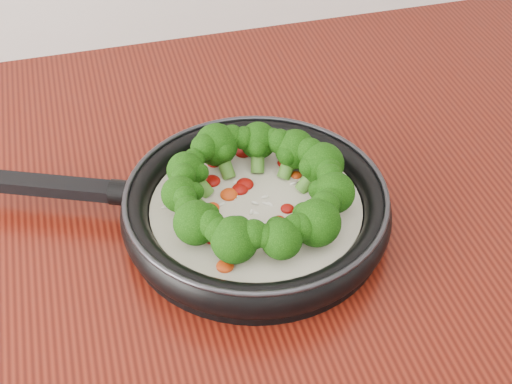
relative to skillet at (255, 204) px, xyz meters
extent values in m
cylinder|color=black|center=(0.00, 0.00, -0.03)|extent=(0.36, 0.36, 0.01)
torus|color=black|center=(0.00, 0.00, -0.01)|extent=(0.38, 0.38, 0.03)
torus|color=#2D2D33|center=(0.00, 0.00, 0.01)|extent=(0.37, 0.37, 0.01)
cube|color=black|center=(-0.20, 0.09, 0.00)|extent=(0.16, 0.09, 0.01)
cylinder|color=black|center=(-0.13, 0.06, 0.00)|extent=(0.04, 0.04, 0.03)
cylinder|color=beige|center=(0.00, 0.00, -0.01)|extent=(0.30, 0.30, 0.02)
ellipsoid|color=#930B07|center=(-0.06, -0.04, 0.00)|extent=(0.02, 0.02, 0.01)
ellipsoid|color=#930B07|center=(0.04, -0.03, 0.00)|extent=(0.02, 0.02, 0.01)
ellipsoid|color=red|center=(-0.01, -0.04, 0.00)|extent=(0.02, 0.02, 0.01)
ellipsoid|color=#930B07|center=(0.02, -0.03, 0.00)|extent=(0.02, 0.02, 0.01)
ellipsoid|color=#930B07|center=(-0.01, 0.03, 0.00)|extent=(0.02, 0.02, 0.01)
ellipsoid|color=red|center=(0.06, 0.04, 0.00)|extent=(0.02, 0.02, 0.01)
ellipsoid|color=#930B07|center=(-0.05, 0.06, 0.00)|extent=(0.02, 0.02, 0.01)
ellipsoid|color=#930B07|center=(0.00, 0.04, 0.00)|extent=(0.03, 0.03, 0.01)
ellipsoid|color=red|center=(-0.02, 0.02, 0.00)|extent=(0.03, 0.03, 0.01)
ellipsoid|color=#930B07|center=(-0.04, 0.05, 0.00)|extent=(0.03, 0.03, 0.01)
ellipsoid|color=#930B07|center=(0.03, -0.01, 0.00)|extent=(0.02, 0.02, 0.01)
ellipsoid|color=red|center=(-0.04, 0.01, 0.00)|extent=(0.02, 0.02, 0.01)
ellipsoid|color=#930B07|center=(0.01, 0.09, 0.00)|extent=(0.03, 0.03, 0.01)
ellipsoid|color=#930B07|center=(-0.03, 0.08, 0.00)|extent=(0.02, 0.02, 0.01)
ellipsoid|color=red|center=(-0.05, -0.08, 0.00)|extent=(0.02, 0.02, 0.01)
ellipsoid|color=#930B07|center=(0.05, 0.06, 0.00)|extent=(0.02, 0.02, 0.01)
ellipsoid|color=white|center=(0.09, -0.02, 0.00)|extent=(0.00, 0.01, 0.00)
ellipsoid|color=white|center=(0.00, 0.00, 0.00)|extent=(0.01, 0.01, 0.00)
ellipsoid|color=white|center=(-0.05, 0.00, 0.00)|extent=(0.01, 0.01, 0.00)
ellipsoid|color=white|center=(-0.09, 0.02, 0.00)|extent=(0.01, 0.00, 0.00)
ellipsoid|color=white|center=(-0.05, -0.01, 0.00)|extent=(0.01, 0.01, 0.00)
ellipsoid|color=white|center=(0.01, 0.01, 0.00)|extent=(0.01, 0.00, 0.00)
ellipsoid|color=white|center=(-0.03, -0.03, 0.00)|extent=(0.01, 0.01, 0.00)
ellipsoid|color=white|center=(-0.02, 0.02, 0.00)|extent=(0.01, 0.01, 0.00)
ellipsoid|color=white|center=(0.02, 0.00, 0.00)|extent=(0.01, 0.01, 0.00)
ellipsoid|color=white|center=(-0.03, 0.01, 0.00)|extent=(0.01, 0.01, 0.00)
ellipsoid|color=white|center=(0.02, 0.09, 0.00)|extent=(0.01, 0.01, 0.00)
ellipsoid|color=white|center=(-0.02, 0.02, 0.00)|extent=(0.01, 0.01, 0.00)
ellipsoid|color=white|center=(0.05, 0.02, 0.00)|extent=(0.01, 0.01, 0.00)
ellipsoid|color=white|center=(0.00, -0.03, 0.00)|extent=(0.01, 0.00, 0.00)
ellipsoid|color=white|center=(0.00, -0.01, 0.00)|extent=(0.01, 0.01, 0.00)
ellipsoid|color=white|center=(0.01, 0.00, 0.00)|extent=(0.01, 0.01, 0.00)
ellipsoid|color=white|center=(-0.01, -0.01, 0.00)|extent=(0.01, 0.01, 0.00)
ellipsoid|color=white|center=(0.00, -0.01, 0.00)|extent=(0.01, 0.01, 0.00)
ellipsoid|color=white|center=(-0.01, 0.04, 0.00)|extent=(0.01, 0.01, 0.00)
ellipsoid|color=white|center=(0.02, 0.09, 0.00)|extent=(0.01, 0.01, 0.00)
cylinder|color=#56912F|center=(0.06, -0.02, 0.01)|extent=(0.03, 0.03, 0.03)
sphere|color=black|center=(0.08, -0.03, 0.03)|extent=(0.06, 0.06, 0.04)
sphere|color=black|center=(0.08, -0.01, 0.03)|extent=(0.04, 0.04, 0.03)
sphere|color=black|center=(0.07, -0.05, 0.03)|extent=(0.03, 0.03, 0.03)
sphere|color=black|center=(0.06, -0.03, 0.03)|extent=(0.03, 0.03, 0.02)
cylinder|color=#56912F|center=(0.06, 0.01, 0.01)|extent=(0.03, 0.02, 0.03)
sphere|color=black|center=(0.08, 0.02, 0.02)|extent=(0.06, 0.06, 0.05)
sphere|color=black|center=(0.07, 0.03, 0.03)|extent=(0.04, 0.04, 0.03)
sphere|color=black|center=(0.08, 0.00, 0.03)|extent=(0.04, 0.04, 0.03)
sphere|color=black|center=(0.06, 0.01, 0.03)|extent=(0.03, 0.03, 0.02)
cylinder|color=#56912F|center=(0.05, 0.04, 0.01)|extent=(0.03, 0.03, 0.03)
sphere|color=black|center=(0.06, 0.05, 0.02)|extent=(0.06, 0.06, 0.05)
sphere|color=black|center=(0.05, 0.06, 0.03)|extent=(0.04, 0.04, 0.03)
sphere|color=black|center=(0.07, 0.04, 0.03)|extent=(0.03, 0.03, 0.03)
sphere|color=black|center=(0.05, 0.04, 0.02)|extent=(0.03, 0.03, 0.02)
cylinder|color=#56912F|center=(0.02, 0.06, 0.01)|extent=(0.02, 0.03, 0.03)
sphere|color=black|center=(0.02, 0.08, 0.02)|extent=(0.06, 0.06, 0.04)
sphere|color=black|center=(0.01, 0.08, 0.03)|extent=(0.03, 0.03, 0.03)
sphere|color=black|center=(0.04, 0.07, 0.03)|extent=(0.03, 0.03, 0.02)
sphere|color=black|center=(0.02, 0.06, 0.03)|extent=(0.03, 0.03, 0.02)
cylinder|color=#56912F|center=(-0.02, 0.06, 0.01)|extent=(0.02, 0.04, 0.03)
sphere|color=black|center=(-0.02, 0.08, 0.03)|extent=(0.06, 0.06, 0.05)
sphere|color=black|center=(-0.04, 0.07, 0.03)|extent=(0.04, 0.04, 0.03)
sphere|color=black|center=(0.00, 0.08, 0.03)|extent=(0.04, 0.04, 0.03)
sphere|color=black|center=(-0.02, 0.06, 0.03)|extent=(0.03, 0.03, 0.02)
cylinder|color=#56912F|center=(-0.05, 0.04, 0.01)|extent=(0.03, 0.03, 0.03)
sphere|color=black|center=(-0.06, 0.05, 0.02)|extent=(0.05, 0.05, 0.04)
sphere|color=black|center=(-0.07, 0.03, 0.03)|extent=(0.03, 0.03, 0.03)
sphere|color=black|center=(-0.05, 0.06, 0.03)|extent=(0.03, 0.03, 0.02)
sphere|color=black|center=(-0.05, 0.04, 0.03)|extent=(0.03, 0.03, 0.02)
cylinder|color=#56912F|center=(-0.06, 0.01, 0.01)|extent=(0.03, 0.02, 0.03)
sphere|color=black|center=(-0.08, 0.01, 0.02)|extent=(0.05, 0.05, 0.04)
sphere|color=black|center=(-0.07, 0.00, 0.03)|extent=(0.03, 0.03, 0.02)
sphere|color=black|center=(-0.07, 0.02, 0.03)|extent=(0.03, 0.03, 0.02)
sphere|color=black|center=(-0.06, 0.01, 0.03)|extent=(0.03, 0.03, 0.02)
cylinder|color=#56912F|center=(-0.06, -0.03, 0.01)|extent=(0.03, 0.03, 0.03)
sphere|color=black|center=(-0.07, -0.04, 0.02)|extent=(0.06, 0.06, 0.05)
sphere|color=black|center=(-0.06, -0.05, 0.03)|extent=(0.04, 0.04, 0.03)
sphere|color=black|center=(-0.08, -0.02, 0.03)|extent=(0.04, 0.04, 0.03)
sphere|color=black|center=(-0.06, -0.03, 0.03)|extent=(0.03, 0.03, 0.02)
cylinder|color=#56912F|center=(-0.03, -0.06, 0.01)|extent=(0.03, 0.03, 0.03)
sphere|color=black|center=(-0.04, -0.07, 0.02)|extent=(0.06, 0.06, 0.05)
sphere|color=black|center=(-0.02, -0.07, 0.03)|extent=(0.04, 0.04, 0.03)
sphere|color=black|center=(-0.05, -0.06, 0.03)|extent=(0.04, 0.04, 0.03)
sphere|color=black|center=(-0.03, -0.06, 0.03)|extent=(0.03, 0.03, 0.02)
cylinder|color=#56912F|center=(0.00, -0.07, 0.01)|extent=(0.02, 0.03, 0.03)
sphere|color=black|center=(0.00, -0.08, 0.03)|extent=(0.05, 0.05, 0.04)
sphere|color=black|center=(0.02, -0.08, 0.03)|extent=(0.03, 0.03, 0.03)
sphere|color=black|center=(-0.01, -0.08, 0.03)|extent=(0.03, 0.03, 0.02)
sphere|color=black|center=(0.00, -0.07, 0.03)|extent=(0.03, 0.03, 0.02)
cylinder|color=#56912F|center=(0.04, -0.06, 0.01)|extent=(0.03, 0.03, 0.03)
sphere|color=black|center=(0.04, -0.07, 0.03)|extent=(0.06, 0.06, 0.05)
sphere|color=black|center=(0.06, -0.06, 0.03)|extent=(0.04, 0.04, 0.03)
sphere|color=black|center=(0.03, -0.08, 0.03)|extent=(0.04, 0.04, 0.03)
sphere|color=black|center=(0.04, -0.06, 0.03)|extent=(0.03, 0.03, 0.02)
camera|label=1|loc=(-0.15, -0.57, 0.53)|focal=52.09mm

